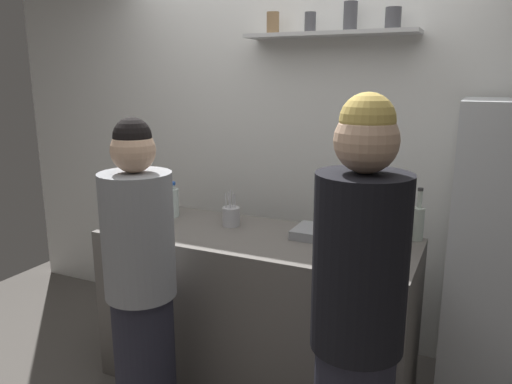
{
  "coord_description": "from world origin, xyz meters",
  "views": [
    {
      "loc": [
        1.16,
        -1.88,
        1.79
      ],
      "look_at": [
        0.05,
        0.5,
        1.17
      ],
      "focal_mm": 34.36,
      "sensor_mm": 36.0,
      "label": 1
    }
  ],
  "objects_px": {
    "baking_pan": "(325,234)",
    "person_blonde": "(356,334)",
    "wine_bottle_dark_glass": "(387,217)",
    "utensil_holder": "(231,216)",
    "person_grey_hoodie": "(141,288)",
    "wine_bottle_amber_glass": "(393,225)",
    "wine_bottle_pale_glass": "(418,222)",
    "water_bottle_plastic": "(171,201)"
  },
  "relations": [
    {
      "from": "wine_bottle_dark_glass",
      "to": "baking_pan",
      "type": "bearing_deg",
      "value": -159.21
    },
    {
      "from": "wine_bottle_dark_glass",
      "to": "wine_bottle_pale_glass",
      "type": "distance_m",
      "value": 0.17
    },
    {
      "from": "utensil_holder",
      "to": "person_grey_hoodie",
      "type": "height_order",
      "value": "person_grey_hoodie"
    },
    {
      "from": "wine_bottle_dark_glass",
      "to": "person_blonde",
      "type": "xyz_separation_m",
      "value": [
        0.08,
        -0.98,
        -0.18
      ]
    },
    {
      "from": "baking_pan",
      "to": "person_blonde",
      "type": "bearing_deg",
      "value": -65.77
    },
    {
      "from": "baking_pan",
      "to": "wine_bottle_amber_glass",
      "type": "height_order",
      "value": "wine_bottle_amber_glass"
    },
    {
      "from": "baking_pan",
      "to": "person_blonde",
      "type": "relative_size",
      "value": 0.2
    },
    {
      "from": "wine_bottle_amber_glass",
      "to": "person_grey_hoodie",
      "type": "bearing_deg",
      "value": -146.19
    },
    {
      "from": "person_grey_hoodie",
      "to": "wine_bottle_dark_glass",
      "type": "bearing_deg",
      "value": 94.05
    },
    {
      "from": "baking_pan",
      "to": "person_blonde",
      "type": "height_order",
      "value": "person_blonde"
    },
    {
      "from": "wine_bottle_dark_glass",
      "to": "person_blonde",
      "type": "bearing_deg",
      "value": -85.55
    },
    {
      "from": "wine_bottle_pale_glass",
      "to": "water_bottle_plastic",
      "type": "distance_m",
      "value": 1.49
    },
    {
      "from": "utensil_holder",
      "to": "wine_bottle_dark_glass",
      "type": "relative_size",
      "value": 0.65
    },
    {
      "from": "utensil_holder",
      "to": "wine_bottle_pale_glass",
      "type": "bearing_deg",
      "value": 10.5
    },
    {
      "from": "wine_bottle_amber_glass",
      "to": "water_bottle_plastic",
      "type": "xyz_separation_m",
      "value": [
        -1.38,
        0.04,
        -0.03
      ]
    },
    {
      "from": "utensil_holder",
      "to": "wine_bottle_dark_glass",
      "type": "height_order",
      "value": "wine_bottle_dark_glass"
    },
    {
      "from": "wine_bottle_amber_glass",
      "to": "wine_bottle_dark_glass",
      "type": "relative_size",
      "value": 1.02
    },
    {
      "from": "utensil_holder",
      "to": "person_blonde",
      "type": "xyz_separation_m",
      "value": [
        0.97,
        -0.85,
        -0.11
      ]
    },
    {
      "from": "baking_pan",
      "to": "person_blonde",
      "type": "distance_m",
      "value": 0.95
    },
    {
      "from": "water_bottle_plastic",
      "to": "person_grey_hoodie",
      "type": "bearing_deg",
      "value": -66.34
    },
    {
      "from": "person_blonde",
      "to": "utensil_holder",
      "type": "bearing_deg",
      "value": 106.65
    },
    {
      "from": "wine_bottle_dark_glass",
      "to": "person_blonde",
      "type": "height_order",
      "value": "person_blonde"
    },
    {
      "from": "person_grey_hoodie",
      "to": "person_blonde",
      "type": "bearing_deg",
      "value": 46.89
    },
    {
      "from": "wine_bottle_dark_glass",
      "to": "wine_bottle_pale_glass",
      "type": "xyz_separation_m",
      "value": [
        0.15,
        0.06,
        -0.02
      ]
    },
    {
      "from": "wine_bottle_pale_glass",
      "to": "water_bottle_plastic",
      "type": "relative_size",
      "value": 1.31
    },
    {
      "from": "baking_pan",
      "to": "water_bottle_plastic",
      "type": "relative_size",
      "value": 1.52
    },
    {
      "from": "baking_pan",
      "to": "utensil_holder",
      "type": "height_order",
      "value": "utensil_holder"
    },
    {
      "from": "water_bottle_plastic",
      "to": "person_blonde",
      "type": "distance_m",
      "value": 1.66
    },
    {
      "from": "wine_bottle_dark_glass",
      "to": "person_grey_hoodie",
      "type": "distance_m",
      "value": 1.35
    },
    {
      "from": "person_blonde",
      "to": "water_bottle_plastic",
      "type": "bearing_deg",
      "value": 116.3
    },
    {
      "from": "baking_pan",
      "to": "water_bottle_plastic",
      "type": "bearing_deg",
      "value": 179.92
    },
    {
      "from": "utensil_holder",
      "to": "wine_bottle_pale_glass",
      "type": "distance_m",
      "value": 1.06
    },
    {
      "from": "wine_bottle_dark_glass",
      "to": "person_grey_hoodie",
      "type": "bearing_deg",
      "value": -139.17
    },
    {
      "from": "wine_bottle_amber_glass",
      "to": "person_grey_hoodie",
      "type": "distance_m",
      "value": 1.3
    },
    {
      "from": "utensil_holder",
      "to": "person_grey_hoodie",
      "type": "distance_m",
      "value": 0.76
    },
    {
      "from": "wine_bottle_dark_glass",
      "to": "person_grey_hoodie",
      "type": "height_order",
      "value": "person_grey_hoodie"
    },
    {
      "from": "wine_bottle_pale_glass",
      "to": "person_blonde",
      "type": "xyz_separation_m",
      "value": [
        -0.08,
        -1.05,
        -0.15
      ]
    },
    {
      "from": "baking_pan",
      "to": "wine_bottle_pale_glass",
      "type": "xyz_separation_m",
      "value": [
        0.47,
        0.18,
        0.08
      ]
    },
    {
      "from": "wine_bottle_amber_glass",
      "to": "wine_bottle_pale_glass",
      "type": "bearing_deg",
      "value": 66.08
    },
    {
      "from": "wine_bottle_dark_glass",
      "to": "wine_bottle_pale_glass",
      "type": "height_order",
      "value": "wine_bottle_dark_glass"
    },
    {
      "from": "water_bottle_plastic",
      "to": "person_blonde",
      "type": "xyz_separation_m",
      "value": [
        1.4,
        -0.87,
        -0.15
      ]
    },
    {
      "from": "baking_pan",
      "to": "wine_bottle_pale_glass",
      "type": "relative_size",
      "value": 1.16
    }
  ]
}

